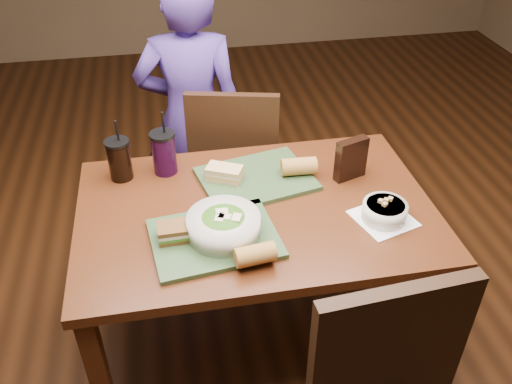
% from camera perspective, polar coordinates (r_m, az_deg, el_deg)
% --- Properties ---
extents(ground, '(6.00, 6.00, 0.00)m').
position_cam_1_polar(ground, '(2.52, 0.00, -15.24)').
color(ground, '#381C0B').
rests_on(ground, ground).
extents(dining_table, '(1.30, 0.85, 0.75)m').
position_cam_1_polar(dining_table, '(2.04, 0.00, -3.63)').
color(dining_table, '#49210E').
rests_on(dining_table, ground).
extents(chair_far, '(0.50, 0.50, 0.95)m').
position_cam_1_polar(chair_far, '(2.63, -2.68, 2.89)').
color(chair_far, black).
rests_on(chair_far, ground).
extents(diner, '(0.54, 0.38, 1.41)m').
position_cam_1_polar(diner, '(2.67, -6.78, 7.70)').
color(diner, '#462F82').
rests_on(diner, ground).
extents(tray_near, '(0.46, 0.37, 0.02)m').
position_cam_1_polar(tray_near, '(1.85, -4.38, -4.90)').
color(tray_near, '#304827').
rests_on(tray_near, dining_table).
extents(tray_far, '(0.48, 0.40, 0.02)m').
position_cam_1_polar(tray_far, '(2.12, 0.00, 1.40)').
color(tray_far, '#304827').
rests_on(tray_far, dining_table).
extents(salad_bowl, '(0.25, 0.25, 0.08)m').
position_cam_1_polar(salad_bowl, '(1.82, -3.42, -3.39)').
color(salad_bowl, silver).
rests_on(salad_bowl, tray_near).
extents(soup_bowl, '(0.24, 0.24, 0.08)m').
position_cam_1_polar(soup_bowl, '(1.97, 13.38, -1.96)').
color(soup_bowl, white).
rests_on(soup_bowl, dining_table).
extents(sandwich_near, '(0.12, 0.08, 0.06)m').
position_cam_1_polar(sandwich_near, '(1.83, -8.46, -4.16)').
color(sandwich_near, '#593819').
rests_on(sandwich_near, tray_near).
extents(sandwich_far, '(0.15, 0.13, 0.05)m').
position_cam_1_polar(sandwich_far, '(2.09, -3.34, 2.01)').
color(sandwich_far, tan).
rests_on(sandwich_far, tray_far).
extents(baguette_near, '(0.14, 0.08, 0.06)m').
position_cam_1_polar(baguette_near, '(1.72, -0.08, -6.60)').
color(baguette_near, '#AD7533').
rests_on(baguette_near, tray_near).
extents(baguette_far, '(0.14, 0.08, 0.07)m').
position_cam_1_polar(baguette_far, '(2.12, 4.52, 2.71)').
color(baguette_far, '#AD7533').
rests_on(baguette_far, tray_far).
extents(cup_cola, '(0.10, 0.10, 0.26)m').
position_cam_1_polar(cup_cola, '(2.16, -14.19, 3.36)').
color(cup_cola, black).
rests_on(cup_cola, dining_table).
extents(cup_berry, '(0.10, 0.10, 0.27)m').
position_cam_1_polar(cup_berry, '(2.16, -9.66, 4.12)').
color(cup_berry, black).
rests_on(cup_berry, dining_table).
extents(chip_bag, '(0.14, 0.08, 0.17)m').
position_cam_1_polar(chip_bag, '(2.13, 9.97, 3.44)').
color(chip_bag, black).
rests_on(chip_bag, dining_table).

